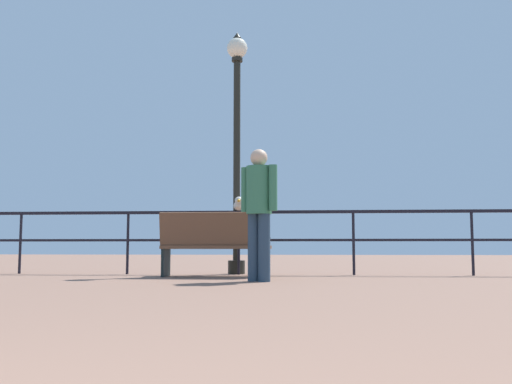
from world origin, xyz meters
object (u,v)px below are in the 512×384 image
object	(u,v)px
bench_near_left	(216,242)
seagull_on_rail	(239,205)
lamppost_center	(237,127)
person_by_bench	(259,205)

from	to	relation	value
bench_near_left	seagull_on_rail	size ratio (longest dim) A/B	3.58
lamppost_center	seagull_on_rail	distance (m)	1.35
bench_near_left	lamppost_center	distance (m)	2.17
lamppost_center	seagull_on_rail	bearing A→B (deg)	-75.27
seagull_on_rail	lamppost_center	bearing A→B (deg)	104.73
lamppost_center	seagull_on_rail	world-z (taller)	lamppost_center
lamppost_center	person_by_bench	bearing A→B (deg)	-75.04
lamppost_center	person_by_bench	distance (m)	2.52
lamppost_center	person_by_bench	size ratio (longest dim) A/B	2.37
lamppost_center	person_by_bench	world-z (taller)	lamppost_center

